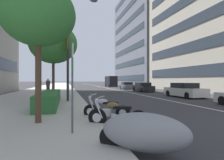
% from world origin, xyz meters
% --- Properties ---
extents(sidewalk_right_plaza, '(160.00, 8.03, 0.15)m').
position_xyz_m(sidewalk_right_plaza, '(30.00, 10.93, 0.07)').
color(sidewalk_right_plaza, '#B2ADA3').
rests_on(sidewalk_right_plaza, ground).
extents(lane_centre_stripe, '(110.00, 0.16, 0.01)m').
position_xyz_m(lane_centre_stripe, '(35.00, 0.00, 0.00)').
color(lane_centre_stripe, silver).
rests_on(lane_centre_stripe, ground).
extents(motorcycle_under_tarp, '(1.85, 2.10, 0.98)m').
position_xyz_m(motorcycle_under_tarp, '(-0.16, 6.61, 0.53)').
color(motorcycle_under_tarp, gray).
rests_on(motorcycle_under_tarp, ground).
extents(motorcycle_nearest_camera, '(1.19, 1.95, 1.11)m').
position_xyz_m(motorcycle_nearest_camera, '(2.31, 6.55, 0.43)').
color(motorcycle_nearest_camera, black).
rests_on(motorcycle_nearest_camera, ground).
extents(motorcycle_second_in_row, '(1.10, 1.90, 1.09)m').
position_xyz_m(motorcycle_second_in_row, '(3.82, 6.61, 0.41)').
color(motorcycle_second_in_row, black).
rests_on(motorcycle_second_in_row, ground).
extents(car_lead_in_lane, '(4.56, 2.09, 1.42)m').
position_xyz_m(car_lead_in_lane, '(11.87, -3.11, 0.67)').
color(car_lead_in_lane, beige).
rests_on(car_lead_in_lane, ground).
extents(car_following_behind, '(4.36, 1.84, 1.35)m').
position_xyz_m(car_following_behind, '(21.02, -2.67, 0.64)').
color(car_following_behind, black).
rests_on(car_following_behind, ground).
extents(car_mid_block_traffic, '(4.26, 2.06, 1.31)m').
position_xyz_m(car_mid_block_traffic, '(28.83, -2.82, 0.61)').
color(car_mid_block_traffic, '#4C515B').
rests_on(car_mid_block_traffic, ground).
extents(delivery_van_ahead, '(5.50, 2.10, 2.67)m').
position_xyz_m(delivery_van_ahead, '(41.30, -2.77, 1.42)').
color(delivery_van_ahead, black).
rests_on(delivery_van_ahead, ground).
extents(parking_sign_by_curb, '(0.32, 0.06, 2.66)m').
position_xyz_m(parking_sign_by_curb, '(1.50, 8.12, 1.82)').
color(parking_sign_by_curb, '#47494C').
rests_on(parking_sign_by_curb, sidewalk_right_plaza).
extents(street_lamp_with_banners, '(1.26, 2.34, 7.87)m').
position_xyz_m(street_lamp_with_banners, '(10.02, 7.84, 4.88)').
color(street_lamp_with_banners, '#232326').
rests_on(street_lamp_with_banners, sidewalk_right_plaza).
extents(clipped_hedge_bed, '(6.79, 1.10, 0.81)m').
position_xyz_m(clipped_hedge_bed, '(8.13, 9.31, 0.55)').
color(clipped_hedge_bed, '#28602D').
rests_on(clipped_hedge_bed, sidewalk_right_plaza).
extents(street_tree_near_plaza_corner, '(2.70, 2.70, 5.10)m').
position_xyz_m(street_tree_near_plaza_corner, '(3.16, 9.29, 4.08)').
color(street_tree_near_plaza_corner, '#473323').
rests_on(street_tree_near_plaza_corner, sidewalk_right_plaza).
extents(street_tree_by_lamp_post, '(3.93, 3.93, 6.28)m').
position_xyz_m(street_tree_by_lamp_post, '(12.01, 9.34, 4.75)').
color(street_tree_by_lamp_post, '#473323').
rests_on(street_tree_by_lamp_post, sidewalk_right_plaza).
extents(pedestrian_on_plaza, '(0.40, 0.47, 1.74)m').
position_xyz_m(pedestrian_on_plaza, '(18.70, 10.36, 1.03)').
color(pedestrian_on_plaza, '#2D2D33').
rests_on(pedestrian_on_plaza, sidewalk_right_plaza).
extents(office_tower_mid_left, '(27.37, 14.96, 28.26)m').
position_xyz_m(office_tower_mid_left, '(46.86, -16.35, 14.13)').
color(office_tower_mid_left, slate).
rests_on(office_tower_mid_left, ground).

